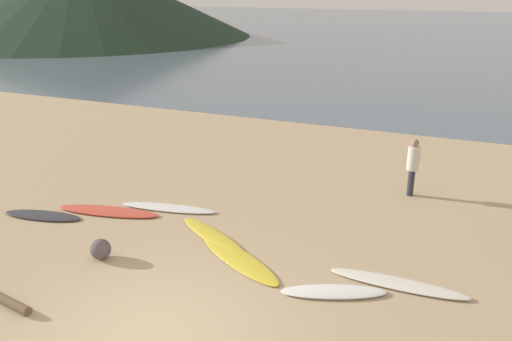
{
  "coord_description": "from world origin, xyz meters",
  "views": [
    {
      "loc": [
        4.23,
        -5.69,
        5.28
      ],
      "look_at": [
        -0.9,
        6.27,
        0.6
      ],
      "focal_mm": 36.45,
      "sensor_mm": 36.0,
      "label": 1
    }
  ],
  "objects_px": {
    "surfboard_2": "(168,208)",
    "surfboard_5": "(334,292)",
    "surfboard_4": "(239,259)",
    "surfboard_3": "(214,236)",
    "surfboard_0": "(43,215)",
    "beach_rock_far": "(101,249)",
    "surfboard_6": "(398,284)",
    "person_2": "(413,163)",
    "surfboard_1": "(108,211)"
  },
  "relations": [
    {
      "from": "surfboard_6",
      "to": "surfboard_2",
      "type": "bearing_deg",
      "value": 167.42
    },
    {
      "from": "surfboard_4",
      "to": "surfboard_6",
      "type": "height_order",
      "value": "surfboard_6"
    },
    {
      "from": "surfboard_3",
      "to": "surfboard_5",
      "type": "bearing_deg",
      "value": 9.07
    },
    {
      "from": "surfboard_0",
      "to": "surfboard_5",
      "type": "relative_size",
      "value": 1.04
    },
    {
      "from": "surfboard_1",
      "to": "surfboard_3",
      "type": "height_order",
      "value": "surfboard_1"
    },
    {
      "from": "person_2",
      "to": "beach_rock_far",
      "type": "xyz_separation_m",
      "value": [
        -5.32,
        -5.96,
        -0.7
      ]
    },
    {
      "from": "surfboard_0",
      "to": "beach_rock_far",
      "type": "relative_size",
      "value": 4.72
    },
    {
      "from": "surfboard_4",
      "to": "beach_rock_far",
      "type": "relative_size",
      "value": 5.98
    },
    {
      "from": "surfboard_6",
      "to": "surfboard_4",
      "type": "bearing_deg",
      "value": -174.31
    },
    {
      "from": "surfboard_4",
      "to": "beach_rock_far",
      "type": "distance_m",
      "value": 2.82
    },
    {
      "from": "surfboard_0",
      "to": "surfboard_4",
      "type": "distance_m",
      "value": 5.22
    },
    {
      "from": "surfboard_1",
      "to": "surfboard_4",
      "type": "relative_size",
      "value": 1.03
    },
    {
      "from": "surfboard_0",
      "to": "surfboard_5",
      "type": "xyz_separation_m",
      "value": [
        7.32,
        -0.45,
        0.01
      ]
    },
    {
      "from": "surfboard_5",
      "to": "beach_rock_far",
      "type": "xyz_separation_m",
      "value": [
        -4.7,
        -0.61,
        0.17
      ]
    },
    {
      "from": "surfboard_4",
      "to": "person_2",
      "type": "distance_m",
      "value": 5.69
    },
    {
      "from": "surfboard_3",
      "to": "surfboard_4",
      "type": "bearing_deg",
      "value": -6.86
    },
    {
      "from": "surfboard_3",
      "to": "person_2",
      "type": "relative_size",
      "value": 1.54
    },
    {
      "from": "surfboard_0",
      "to": "surfboard_6",
      "type": "xyz_separation_m",
      "value": [
        8.34,
        0.28,
        0.01
      ]
    },
    {
      "from": "person_2",
      "to": "surfboard_0",
      "type": "bearing_deg",
      "value": -43.96
    },
    {
      "from": "surfboard_0",
      "to": "surfboard_5",
      "type": "distance_m",
      "value": 7.33
    },
    {
      "from": "surfboard_0",
      "to": "surfboard_6",
      "type": "height_order",
      "value": "surfboard_6"
    },
    {
      "from": "surfboard_1",
      "to": "surfboard_3",
      "type": "relative_size",
      "value": 1.1
    },
    {
      "from": "surfboard_1",
      "to": "beach_rock_far",
      "type": "bearing_deg",
      "value": -65.79
    },
    {
      "from": "surfboard_6",
      "to": "person_2",
      "type": "height_order",
      "value": "person_2"
    },
    {
      "from": "surfboard_3",
      "to": "person_2",
      "type": "distance_m",
      "value": 5.66
    },
    {
      "from": "surfboard_1",
      "to": "surfboard_2",
      "type": "distance_m",
      "value": 1.46
    },
    {
      "from": "surfboard_0",
      "to": "surfboard_5",
      "type": "bearing_deg",
      "value": -14.23
    },
    {
      "from": "surfboard_1",
      "to": "person_2",
      "type": "distance_m",
      "value": 7.84
    },
    {
      "from": "surfboard_1",
      "to": "beach_rock_far",
      "type": "distance_m",
      "value": 2.31
    },
    {
      "from": "surfboard_2",
      "to": "surfboard_5",
      "type": "height_order",
      "value": "surfboard_5"
    },
    {
      "from": "surfboard_1",
      "to": "surfboard_2",
      "type": "height_order",
      "value": "surfboard_1"
    },
    {
      "from": "surfboard_3",
      "to": "surfboard_4",
      "type": "xyz_separation_m",
      "value": [
        0.93,
        -0.67,
        -0.01
      ]
    },
    {
      "from": "person_2",
      "to": "surfboard_4",
      "type": "bearing_deg",
      "value": -14.47
    },
    {
      "from": "surfboard_1",
      "to": "surfboard_6",
      "type": "height_order",
      "value": "surfboard_6"
    },
    {
      "from": "beach_rock_far",
      "to": "surfboard_6",
      "type": "bearing_deg",
      "value": 13.23
    },
    {
      "from": "surfboard_4",
      "to": "surfboard_6",
      "type": "bearing_deg",
      "value": 35.99
    },
    {
      "from": "surfboard_1",
      "to": "surfboard_3",
      "type": "xyz_separation_m",
      "value": [
        3.01,
        -0.18,
        -0.0
      ]
    },
    {
      "from": "surfboard_0",
      "to": "surfboard_4",
      "type": "xyz_separation_m",
      "value": [
        5.22,
        -0.03,
        -0.0
      ]
    },
    {
      "from": "surfboard_4",
      "to": "surfboard_1",
      "type": "bearing_deg",
      "value": -161.78
    },
    {
      "from": "surfboard_2",
      "to": "surfboard_5",
      "type": "relative_size",
      "value": 1.28
    },
    {
      "from": "surfboard_4",
      "to": "surfboard_5",
      "type": "xyz_separation_m",
      "value": [
        2.09,
        -0.43,
        0.01
      ]
    },
    {
      "from": "surfboard_4",
      "to": "surfboard_5",
      "type": "height_order",
      "value": "surfboard_5"
    },
    {
      "from": "surfboard_3",
      "to": "beach_rock_far",
      "type": "relative_size",
      "value": 5.63
    },
    {
      "from": "surfboard_4",
      "to": "surfboard_3",
      "type": "bearing_deg",
      "value": 174.47
    },
    {
      "from": "surfboard_5",
      "to": "person_2",
      "type": "xyz_separation_m",
      "value": [
        0.62,
        5.35,
        0.87
      ]
    },
    {
      "from": "surfboard_3",
      "to": "surfboard_2",
      "type": "bearing_deg",
      "value": -179.05
    },
    {
      "from": "surfboard_5",
      "to": "surfboard_6",
      "type": "height_order",
      "value": "surfboard_6"
    },
    {
      "from": "surfboard_1",
      "to": "beach_rock_far",
      "type": "xyz_separation_m",
      "value": [
        1.32,
        -1.89,
        0.17
      ]
    },
    {
      "from": "surfboard_0",
      "to": "beach_rock_far",
      "type": "distance_m",
      "value": 2.83
    },
    {
      "from": "beach_rock_far",
      "to": "surfboard_1",
      "type": "bearing_deg",
      "value": 125.02
    }
  ]
}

